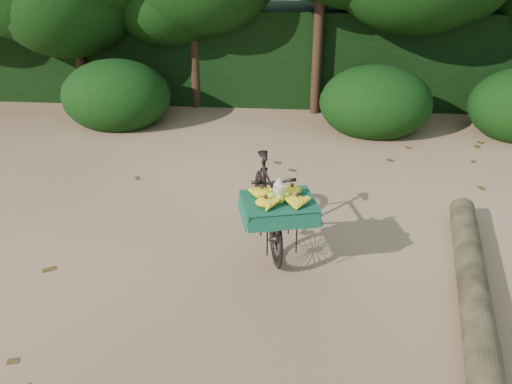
{
  "coord_description": "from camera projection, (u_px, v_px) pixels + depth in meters",
  "views": [
    {
      "loc": [
        0.28,
        -4.73,
        3.18
      ],
      "look_at": [
        -0.15,
        0.09,
        0.81
      ],
      "focal_mm": 38.0,
      "sensor_mm": 36.0,
      "label": 1
    }
  ],
  "objects": [
    {
      "name": "ground",
      "position": [
        270.0,
        266.0,
        5.65
      ],
      "size": [
        80.0,
        80.0,
        0.0
      ],
      "primitive_type": "plane",
      "color": "tan",
      "rests_on": "ground"
    },
    {
      "name": "hedge_backdrop",
      "position": [
        291.0,
        53.0,
        10.89
      ],
      "size": [
        26.0,
        1.8,
        1.8
      ],
      "primitive_type": "cube",
      "color": "black",
      "rests_on": "ground"
    },
    {
      "name": "fallen_log",
      "position": [
        476.0,
        308.0,
        4.8
      ],
      "size": [
        0.99,
        3.92,
        0.28
      ],
      "primitive_type": "cylinder",
      "rotation": [
        1.57,
        0.0,
        -0.18
      ],
      "color": "brown",
      "rests_on": "ground"
    },
    {
      "name": "vendor_bicycle",
      "position": [
        268.0,
        202.0,
        5.87
      ],
      "size": [
        0.97,
        1.78,
        0.98
      ],
      "rotation": [
        0.0,
        0.0,
        0.25
      ],
      "color": "black",
      "rests_on": "ground"
    },
    {
      "name": "leaf_litter",
      "position": [
        274.0,
        234.0,
        6.23
      ],
      "size": [
        7.0,
        7.3,
        0.01
      ],
      "primitive_type": null,
      "color": "#462F12",
      "rests_on": "ground"
    },
    {
      "name": "bush_clumps",
      "position": [
        316.0,
        104.0,
        9.26
      ],
      "size": [
        8.8,
        1.7,
        0.9
      ],
      "primitive_type": null,
      "color": "black",
      "rests_on": "ground"
    },
    {
      "name": "tree_row",
      "position": [
        255.0,
        0.0,
        9.74
      ],
      "size": [
        14.5,
        2.0,
        4.0
      ],
      "primitive_type": null,
      "color": "black",
      "rests_on": "ground"
    }
  ]
}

